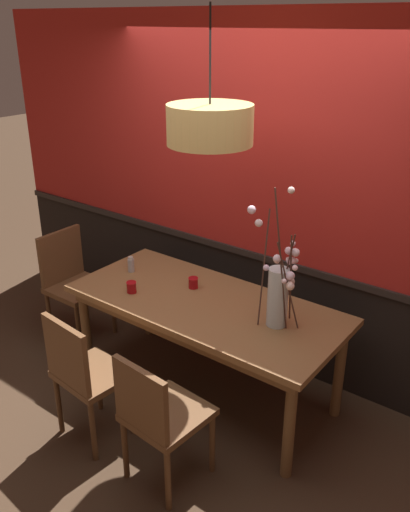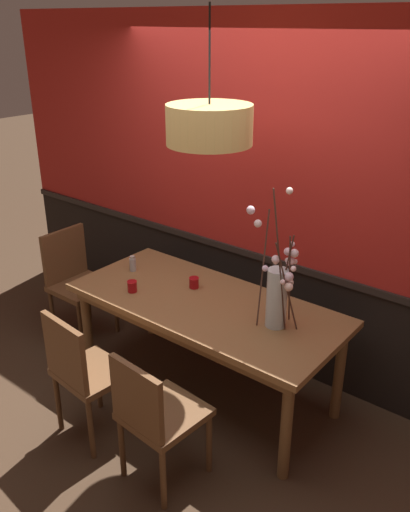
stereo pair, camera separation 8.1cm
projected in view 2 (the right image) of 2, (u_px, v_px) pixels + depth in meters
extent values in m
plane|color=#422D1E|center=(205.00, 390.00, 4.04)|extent=(24.00, 24.00, 0.00)
cube|color=black|center=(259.00, 304.00, 4.36)|extent=(5.41, 0.12, 0.87)
cube|color=black|center=(260.00, 253.00, 4.17)|extent=(5.41, 0.14, 0.05)
cube|color=#B2231E|center=(266.00, 142.00, 3.83)|extent=(5.41, 0.12, 1.77)
cube|color=olive|center=(205.00, 304.00, 3.74)|extent=(1.95, 0.87, 0.05)
cube|color=brown|center=(205.00, 312.00, 3.76)|extent=(1.84, 0.77, 0.08)
cylinder|color=brown|center=(88.00, 330.00, 4.15)|extent=(0.07, 0.07, 0.71)
cylinder|color=brown|center=(286.00, 430.00, 3.14)|extent=(0.07, 0.07, 0.71)
cylinder|color=brown|center=(150.00, 296.00, 4.65)|extent=(0.07, 0.07, 0.71)
cylinder|color=brown|center=(339.00, 374.00, 3.64)|extent=(0.07, 0.07, 0.71)
cube|color=brown|center=(92.00, 373.00, 3.46)|extent=(0.47, 0.42, 0.04)
cube|color=brown|center=(65.00, 353.00, 3.25)|extent=(0.41, 0.07, 0.43)
cylinder|color=brown|center=(98.00, 381.00, 3.78)|extent=(0.04, 0.04, 0.45)
cylinder|color=brown|center=(132.00, 405.00, 3.55)|extent=(0.04, 0.04, 0.45)
cylinder|color=brown|center=(58.00, 402.00, 3.57)|extent=(0.04, 0.04, 0.45)
cylinder|color=brown|center=(91.00, 429.00, 3.33)|extent=(0.04, 0.04, 0.45)
cube|color=brown|center=(82.00, 287.00, 4.58)|extent=(0.44, 0.46, 0.04)
cube|color=brown|center=(64.00, 255.00, 4.60)|extent=(0.04, 0.43, 0.45)
cylinder|color=brown|center=(116.00, 309.00, 4.72)|extent=(0.04, 0.04, 0.44)
cylinder|color=brown|center=(81.00, 328.00, 4.43)|extent=(0.04, 0.04, 0.44)
cylinder|color=brown|center=(88.00, 297.00, 4.93)|extent=(0.04, 0.04, 0.44)
cylinder|color=brown|center=(53.00, 314.00, 4.65)|extent=(0.04, 0.04, 0.44)
cube|color=brown|center=(165.00, 414.00, 3.13)|extent=(0.45, 0.47, 0.04)
cube|color=brown|center=(136.00, 399.00, 2.90)|extent=(0.40, 0.06, 0.40)
cylinder|color=brown|center=(168.00, 416.00, 3.46)|extent=(0.04, 0.04, 0.43)
cylinder|color=brown|center=(209.00, 443.00, 3.24)|extent=(0.04, 0.04, 0.43)
cylinder|color=brown|center=(122.00, 447.00, 3.21)|extent=(0.04, 0.04, 0.43)
cylinder|color=brown|center=(163.00, 479.00, 2.98)|extent=(0.04, 0.04, 0.43)
cube|color=brown|center=(239.00, 289.00, 4.56)|extent=(0.45, 0.46, 0.04)
cube|color=brown|center=(255.00, 255.00, 4.59)|extent=(0.40, 0.06, 0.45)
cylinder|color=brown|center=(241.00, 329.00, 4.42)|extent=(0.04, 0.04, 0.43)
cylinder|color=brown|center=(209.00, 314.00, 4.65)|extent=(0.04, 0.04, 0.43)
cylinder|color=brown|center=(269.00, 313.00, 4.67)|extent=(0.04, 0.04, 0.43)
cylinder|color=brown|center=(236.00, 299.00, 4.90)|extent=(0.04, 0.04, 0.43)
cylinder|color=silver|center=(277.00, 298.00, 3.36)|extent=(0.13, 0.13, 0.39)
cylinder|color=silver|center=(275.00, 319.00, 3.42)|extent=(0.12, 0.12, 0.09)
cylinder|color=#472D23|center=(290.00, 280.00, 3.31)|extent=(0.05, 0.14, 0.63)
sphere|color=white|center=(289.00, 277.00, 3.33)|extent=(0.04, 0.04, 0.04)
sphere|color=silver|center=(290.00, 282.00, 3.29)|extent=(0.05, 0.05, 0.05)
sphere|color=#FFC7D3|center=(292.00, 261.00, 3.25)|extent=(0.04, 0.04, 0.04)
sphere|color=silver|center=(295.00, 262.00, 3.29)|extent=(0.03, 0.03, 0.03)
sphere|color=white|center=(294.00, 253.00, 3.22)|extent=(0.05, 0.05, 0.05)
cylinder|color=#472D23|center=(287.00, 288.00, 3.25)|extent=(0.13, 0.14, 0.60)
sphere|color=#FFD2DB|center=(293.00, 269.00, 3.12)|extent=(0.03, 0.03, 0.03)
sphere|color=#FFD4DD|center=(283.00, 282.00, 3.20)|extent=(0.03, 0.03, 0.03)
sphere|color=#FFD9CE|center=(289.00, 287.00, 3.22)|extent=(0.05, 0.05, 0.05)
sphere|color=silver|center=(289.00, 277.00, 3.22)|extent=(0.06, 0.06, 0.06)
cylinder|color=#472D23|center=(263.00, 268.00, 3.35)|extent=(0.06, 0.17, 0.73)
sphere|color=silver|center=(251.00, 210.00, 3.22)|extent=(0.05, 0.05, 0.05)
sphere|color=silver|center=(265.00, 268.00, 3.32)|extent=(0.04, 0.04, 0.04)
sphere|color=#F5D6D8|center=(258.00, 223.00, 3.25)|extent=(0.05, 0.05, 0.05)
cylinder|color=#472D23|center=(284.00, 280.00, 3.32)|extent=(0.13, 0.04, 0.63)
sphere|color=#FAC6D9|center=(288.00, 252.00, 3.25)|extent=(0.05, 0.05, 0.05)
sphere|color=#FFC8E4|center=(289.00, 263.00, 3.31)|extent=(0.04, 0.04, 0.04)
sphere|color=white|center=(288.00, 260.00, 3.30)|extent=(0.03, 0.03, 0.03)
sphere|color=#FFCDE1|center=(292.00, 244.00, 3.26)|extent=(0.04, 0.04, 0.04)
cylinder|color=#472D23|center=(280.00, 263.00, 3.19)|extent=(0.10, 0.10, 0.93)
sphere|color=#FFD9CF|center=(289.00, 191.00, 2.94)|extent=(0.04, 0.04, 0.04)
sphere|color=#F7D0E1|center=(276.00, 259.00, 3.18)|extent=(0.05, 0.05, 0.05)
sphere|color=#FFD4D7|center=(276.00, 262.00, 3.19)|extent=(0.03, 0.03, 0.03)
cylinder|color=#9E0F14|center=(132.00, 286.00, 3.85)|extent=(0.07, 0.07, 0.08)
torus|color=red|center=(132.00, 282.00, 3.83)|extent=(0.07, 0.07, 0.01)
cylinder|color=silver|center=(132.00, 288.00, 3.85)|extent=(0.05, 0.05, 0.04)
cylinder|color=#9E0F14|center=(194.00, 283.00, 3.90)|extent=(0.07, 0.07, 0.08)
torus|color=red|center=(194.00, 278.00, 3.89)|extent=(0.07, 0.07, 0.01)
cylinder|color=silver|center=(194.00, 284.00, 3.91)|extent=(0.05, 0.05, 0.04)
cylinder|color=#ADADB2|center=(133.00, 264.00, 4.16)|extent=(0.05, 0.05, 0.10)
cylinder|color=beige|center=(132.00, 257.00, 4.14)|extent=(0.04, 0.04, 0.02)
cylinder|color=tan|center=(209.00, 125.00, 3.11)|extent=(0.51, 0.51, 0.23)
sphere|color=#F9EAB7|center=(209.00, 131.00, 3.13)|extent=(0.14, 0.14, 0.14)
cylinder|color=black|center=(210.00, 55.00, 2.96)|extent=(0.01, 0.01, 0.53)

